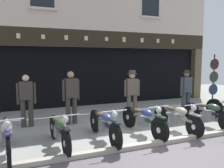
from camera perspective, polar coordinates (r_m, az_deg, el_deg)
The scene contains 15 objects.
ground at distance 5.06m, azimuth 19.00°, elevation -18.64°, with size 23.77×22.00×0.18m.
shop_facade at distance 11.84m, azimuth -6.94°, elevation 4.49°, with size 12.07×4.42×6.32m.
motorcycle_far_left at distance 5.48m, azimuth -24.98°, elevation -11.66°, with size 0.62×2.03×0.93m.
motorcycle_left at distance 5.55m, azimuth -13.12°, elevation -11.22°, with size 0.62×1.91×0.90m.
motorcycle_center_left at distance 5.85m, azimuth -1.95°, elevation -10.07°, with size 0.62×2.06×0.92m.
motorcycle_center at distance 6.34m, azimuth 7.91°, elevation -8.82°, with size 0.62×2.08×0.92m.
motorcycle_center_right at distance 6.85m, azimuth 16.07°, elevation -7.97°, with size 0.62×2.02×0.90m.
motorcycle_right at distance 7.59m, azimuth 23.31°, elevation -6.78°, with size 0.62×1.99×0.91m.
salesman_left at distance 7.36m, azimuth -20.74°, elevation -3.40°, with size 0.56×0.26×1.60m.
shopkeeper_center at distance 7.28m, azimuth -10.28°, elevation -2.76°, with size 0.56×0.27×1.69m.
salesman_right at distance 8.04m, azimuth 5.06°, elevation -1.79°, with size 0.55×0.37×1.68m.
assistant_far_right at distance 8.92m, azimuth 18.16°, elevation -1.44°, with size 0.56×0.33×1.67m.
tyre_sign_pole at distance 11.28m, azimuth 24.24°, elevation 1.59°, with size 0.52×0.06×2.29m.
advert_board_near at distance 9.84m, azimuth -18.48°, elevation 4.09°, with size 0.83×0.03×0.89m.
advert_board_far at distance 9.83m, azimuth -24.36°, elevation 4.21°, with size 0.71×0.03×0.97m.
Camera 1 is at (-3.07, -4.42, 2.06)m, focal length 36.29 mm.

